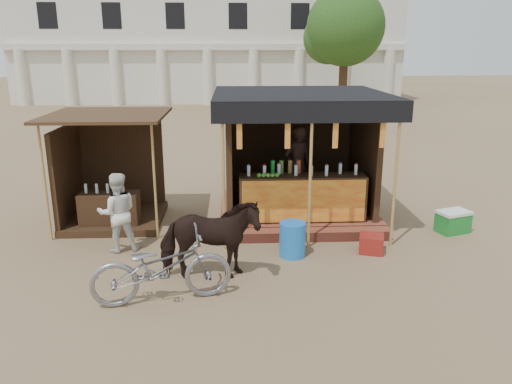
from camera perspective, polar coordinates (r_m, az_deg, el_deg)
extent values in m
plane|color=#846B4C|center=(8.19, 0.53, -10.58)|extent=(120.00, 120.00, 0.00)
cube|color=brown|center=(11.46, 4.56, -2.03)|extent=(3.40, 2.80, 0.22)
cube|color=brown|center=(10.02, 5.65, -4.86)|extent=(3.40, 0.35, 0.20)
cube|color=#392115|center=(10.39, 5.27, -0.61)|extent=(2.60, 0.55, 0.95)
cube|color=red|center=(10.12, 5.49, -1.08)|extent=(2.50, 0.02, 0.88)
cube|color=#392115|center=(12.33, 3.98, 5.81)|extent=(3.00, 0.12, 2.50)
cube|color=#392115|center=(11.02, -3.07, 4.58)|extent=(0.12, 2.50, 2.50)
cube|color=#392115|center=(11.40, 12.24, 4.62)|extent=(0.12, 2.50, 2.50)
cube|color=black|center=(10.73, 5.01, 11.14)|extent=(3.60, 3.60, 0.06)
cube|color=black|center=(9.00, 6.48, 8.97)|extent=(3.60, 0.06, 0.36)
cylinder|color=tan|center=(9.14, -3.75, 1.52)|extent=(0.06, 0.06, 2.75)
cylinder|color=tan|center=(9.25, 6.22, 1.63)|extent=(0.06, 0.06, 2.75)
cylinder|color=tan|center=(9.63, 15.67, 1.69)|extent=(0.06, 0.06, 2.75)
cube|color=red|center=(8.97, -1.91, 6.65)|extent=(0.10, 0.02, 0.55)
cube|color=red|center=(9.02, 3.64, 6.68)|extent=(0.10, 0.02, 0.55)
cube|color=red|center=(9.16, 9.07, 6.65)|extent=(0.10, 0.02, 0.55)
cube|color=red|center=(9.37, 14.30, 6.57)|extent=(0.10, 0.02, 0.55)
imported|color=black|center=(11.28, 4.77, 3.04)|extent=(0.78, 0.66, 1.82)
cube|color=#392115|center=(11.40, -15.66, -2.90)|extent=(2.00, 2.00, 0.15)
cube|color=#392115|center=(12.03, -15.04, 2.98)|extent=(1.90, 0.10, 2.10)
cube|color=#392115|center=(11.38, -20.69, 1.75)|extent=(0.10, 1.90, 2.10)
cube|color=#472D19|center=(10.79, -16.69, 8.42)|extent=(2.40, 2.40, 0.06)
cylinder|color=tan|center=(10.43, -22.99, 0.95)|extent=(0.05, 0.05, 2.35)
cylinder|color=tan|center=(9.89, -11.51, 1.16)|extent=(0.05, 0.05, 2.35)
cube|color=#392115|center=(10.83, -16.35, -2.14)|extent=(1.20, 0.50, 0.80)
imported|color=black|center=(8.14, -5.36, -5.48)|extent=(1.65, 0.79, 1.38)
imported|color=gray|center=(7.61, -10.75, -8.48)|extent=(2.19, 1.13, 1.10)
imported|color=silver|center=(9.57, -15.54, -2.27)|extent=(0.85, 0.74, 1.50)
cylinder|color=blue|center=(9.15, 4.18, -5.43)|extent=(0.62, 0.62, 0.64)
cube|color=maroon|center=(9.59, 13.04, -5.77)|extent=(0.54, 0.53, 0.33)
cube|color=#1C802D|center=(11.09, 21.57, -3.30)|extent=(0.73, 0.60, 0.40)
cube|color=white|center=(11.02, 21.69, -2.17)|extent=(0.75, 0.63, 0.06)
cube|color=silver|center=(37.33, -5.33, 16.65)|extent=(26.00, 7.00, 8.00)
cube|color=silver|center=(33.73, -5.59, 16.18)|extent=(26.00, 0.50, 0.40)
cylinder|color=silver|center=(36.38, -25.16, 11.77)|extent=(0.70, 0.70, 3.60)
cylinder|color=silver|center=(35.37, -20.56, 12.17)|extent=(0.70, 0.70, 3.60)
cylinder|color=silver|center=(34.59, -15.72, 12.52)|extent=(0.70, 0.70, 3.60)
cylinder|color=silver|center=(34.06, -10.67, 12.78)|extent=(0.70, 0.70, 3.60)
cylinder|color=silver|center=(33.78, -5.50, 12.96)|extent=(0.70, 0.70, 3.60)
cylinder|color=silver|center=(33.78, -0.27, 13.03)|extent=(0.70, 0.70, 3.60)
cylinder|color=silver|center=(34.03, 4.91, 12.99)|extent=(0.70, 0.70, 3.60)
cylinder|color=silver|center=(34.55, 9.98, 12.86)|extent=(0.70, 0.70, 3.60)
cylinder|color=silver|center=(35.32, 14.85, 12.64)|extent=(0.70, 0.70, 3.60)
cylinder|color=#382314|center=(30.03, 9.91, 12.78)|extent=(0.50, 0.50, 4.00)
sphere|color=#385E20|center=(30.01, 10.19, 18.11)|extent=(4.40, 4.40, 4.40)
sphere|color=#385E20|center=(30.42, 8.34, 17.03)|extent=(2.99, 2.99, 2.99)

